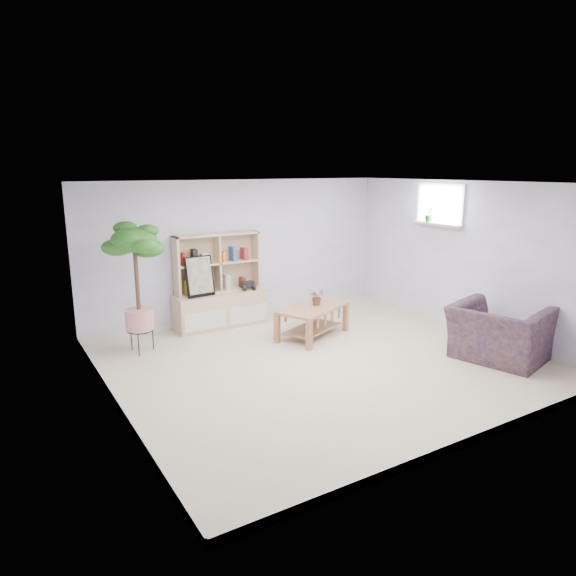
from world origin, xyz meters
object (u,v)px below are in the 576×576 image
armchair (499,329)px  storage_unit (220,281)px  coffee_table (313,322)px  floor_tree (137,289)px

armchair → storage_unit: bearing=22.8°
coffee_table → floor_tree: bearing=140.4°
floor_tree → armchair: floor_tree is taller
storage_unit → floor_tree: (-1.50, -0.55, 0.16)m
storage_unit → armchair: size_ratio=1.31×
storage_unit → coffee_table: size_ratio=1.31×
coffee_table → armchair: (1.61, -2.16, 0.19)m
storage_unit → floor_tree: size_ratio=0.83×
storage_unit → armchair: 4.31m
storage_unit → coffee_table: (1.00, -1.24, -0.53)m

